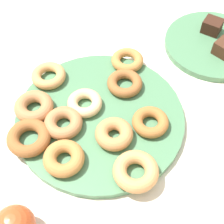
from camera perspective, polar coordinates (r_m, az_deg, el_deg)
The scene contains 15 objects.
ground_plane at distance 0.76m, azimuth -2.05°, elevation -1.27°, with size 2.40×2.40×0.00m, color beige.
donut_plate at distance 0.75m, azimuth -2.07°, elevation -0.92°, with size 0.38×0.38×0.02m, color #4C7F56.
donut_0 at distance 0.73m, azimuth 6.55°, elevation -1.71°, with size 0.08×0.08×0.02m, color #AD6B33.
donut_1 at distance 0.72m, azimuth -8.28°, elevation -1.86°, with size 0.08×0.08×0.03m, color #B27547.
donut_2 at distance 0.66m, azimuth 4.07°, elevation -10.02°, with size 0.09×0.09×0.03m, color tan.
donut_3 at distance 0.75m, azimuth -4.66°, elevation 1.53°, with size 0.08×0.08×0.02m, color #EABC84.
donut_4 at distance 0.79m, azimuth 2.19°, elevation 4.91°, with size 0.08×0.08×0.02m, color #995B2D.
donut_5 at distance 0.70m, azimuth 0.35°, elevation -3.76°, with size 0.08×0.08×0.03m, color #C6844C.
donut_6 at distance 0.72m, azimuth -13.98°, elevation -4.26°, with size 0.09×0.09×0.03m, color #995B2D.
donut_7 at distance 0.68m, azimuth -8.20°, elevation -7.80°, with size 0.08×0.08×0.03m, color #BC7A3D.
donut_8 at distance 0.82m, azimuth -10.74°, elevation 6.10°, with size 0.08×0.08×0.02m, color tan.
donut_9 at distance 0.76m, azimuth -13.16°, elevation 0.89°, with size 0.09×0.09×0.03m, color #B27547.
donut_10 at distance 0.84m, azimuth 2.64°, elevation 8.77°, with size 0.08×0.08×0.02m, color #BC7A3D.
cake_plate at distance 0.95m, azimuth 16.83°, elevation 10.96°, with size 0.26×0.26×0.02m, color #4C7F56.
brownie_near at distance 0.96m, azimuth 16.70°, elevation 13.86°, with size 0.04×0.05×0.04m, color #381E14.
Camera 1 is at (0.38, 0.21, 0.62)m, focal length 53.68 mm.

